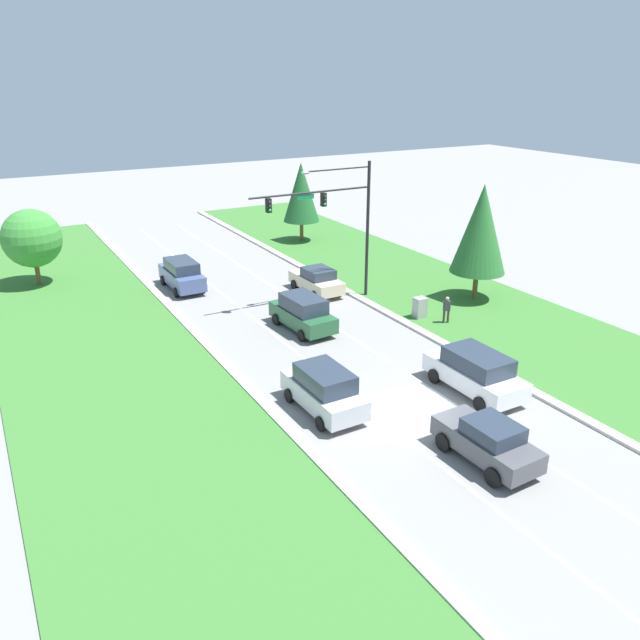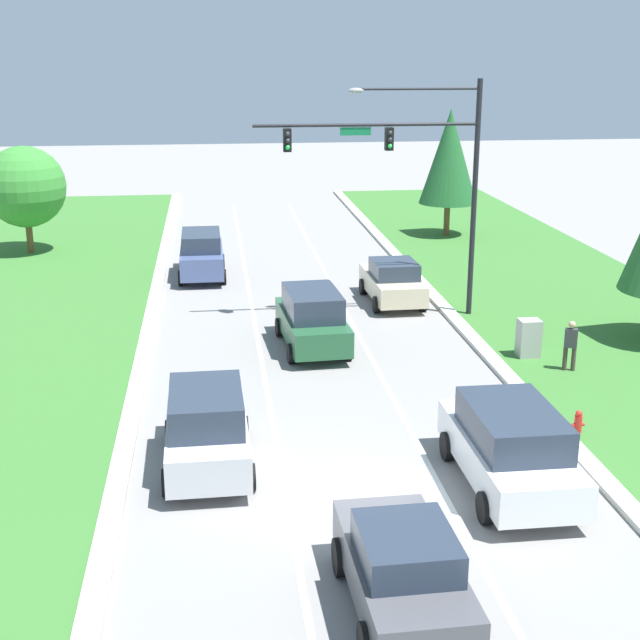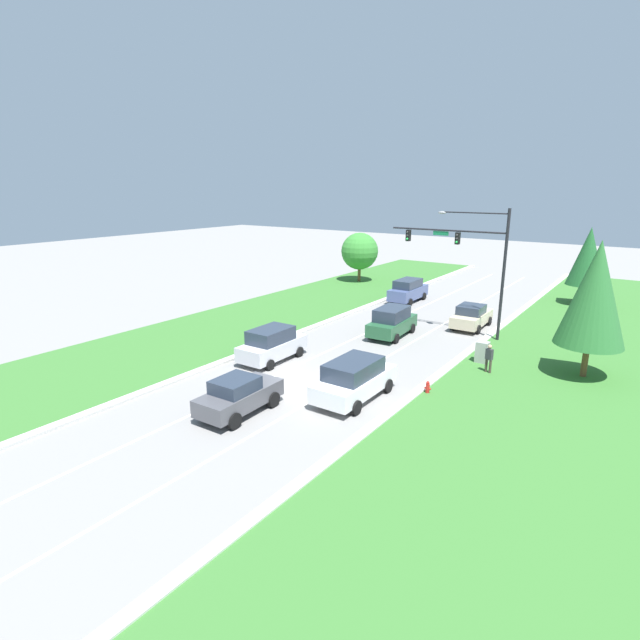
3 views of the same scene
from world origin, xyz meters
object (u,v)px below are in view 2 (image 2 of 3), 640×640
at_px(champagne_sedan, 393,282).
at_px(white_suv, 510,446).
at_px(fire_hydrant, 578,423).
at_px(oak_near_left_tree, 25,187).
at_px(utility_cabinet, 529,339).
at_px(traffic_signal_mast, 416,163).
at_px(forest_suv, 312,319).
at_px(graphite_sedan, 403,569).
at_px(pedestrian, 570,344).
at_px(silver_suv, 207,428).
at_px(slate_blue_suv, 202,254).
at_px(conifer_near_right_tree, 449,157).

distance_m(champagne_sedan, white_suv, 15.76).
distance_m(fire_hydrant, oak_near_left_tree, 30.38).
xyz_separation_m(utility_cabinet, fire_hydrant, (-0.79, -6.04, -0.32)).
bearing_deg(white_suv, traffic_signal_mast, 86.56).
relative_size(forest_suv, oak_near_left_tree, 0.89).
bearing_deg(graphite_sedan, champagne_sedan, 77.57).
relative_size(white_suv, pedestrian, 2.98).
bearing_deg(white_suv, silver_suv, 164.19).
distance_m(slate_blue_suv, fire_hydrant, 20.89).
distance_m(forest_suv, graphite_sedan, 14.98).
bearing_deg(conifer_near_right_tree, champagne_sedan, -113.70).
height_order(white_suv, fire_hydrant, white_suv).
xyz_separation_m(forest_suv, white_suv, (3.35, -10.54, -0.00)).
bearing_deg(pedestrian, oak_near_left_tree, -25.65).
height_order(traffic_signal_mast, conifer_near_right_tree, traffic_signal_mast).
bearing_deg(slate_blue_suv, white_suv, -71.59).
xyz_separation_m(silver_suv, oak_near_left_tree, (-8.65, 24.70, 2.32)).
bearing_deg(utility_cabinet, silver_suv, -147.42).
bearing_deg(white_suv, conifer_near_right_tree, 77.85).
distance_m(forest_suv, silver_suv, 9.31).
height_order(silver_suv, fire_hydrant, silver_suv).
bearing_deg(graphite_sedan, white_suv, 50.70).
relative_size(utility_cabinet, oak_near_left_tree, 0.25).
distance_m(pedestrian, fire_hydrant, 4.90).
height_order(champagne_sedan, oak_near_left_tree, oak_near_left_tree).
distance_m(fire_hydrant, conifer_near_right_tree, 26.30).
distance_m(white_suv, conifer_near_right_tree, 29.17).
relative_size(pedestrian, fire_hydrant, 2.41).
bearing_deg(conifer_near_right_tree, pedestrian, -94.46).
relative_size(traffic_signal_mast, utility_cabinet, 6.61).
xyz_separation_m(pedestrian, oak_near_left_tree, (-19.90, 19.47, 2.40)).
bearing_deg(traffic_signal_mast, pedestrian, -61.07).
height_order(traffic_signal_mast, forest_suv, traffic_signal_mast).
distance_m(graphite_sedan, utility_cabinet, 14.81).
bearing_deg(champagne_sedan, conifer_near_right_tree, 65.08).
distance_m(silver_suv, graphite_sedan, 7.24).
bearing_deg(champagne_sedan, silver_suv, -119.29).
bearing_deg(graphite_sedan, slate_blue_suv, 96.73).
distance_m(utility_cabinet, conifer_near_right_tree, 20.24).
height_order(slate_blue_suv, utility_cabinet, slate_blue_suv).
height_order(forest_suv, graphite_sedan, forest_suv).
distance_m(silver_suv, pedestrian, 12.41).
bearing_deg(graphite_sedan, pedestrian, 54.61).
bearing_deg(silver_suv, fire_hydrant, 2.95).
relative_size(silver_suv, utility_cabinet, 3.42).
relative_size(champagne_sedan, forest_suv, 0.94).
height_order(silver_suv, pedestrian, silver_suv).
bearing_deg(graphite_sedan, silver_suv, 116.93).
relative_size(slate_blue_suv, utility_cabinet, 3.63).
relative_size(silver_suv, conifer_near_right_tree, 0.67).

